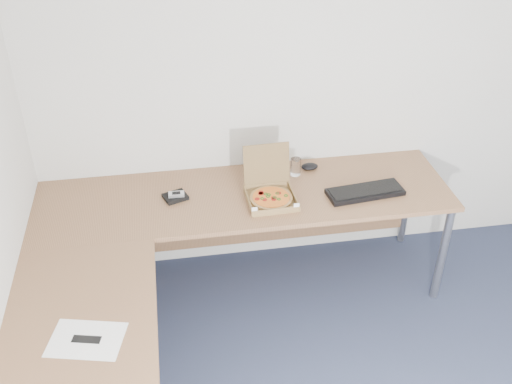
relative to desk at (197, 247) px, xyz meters
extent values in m
cube|color=#895E3E|center=(0.32, 0.43, 0.01)|extent=(2.50, 0.70, 0.03)
cube|color=#895E3E|center=(-0.58, -0.67, 0.01)|extent=(0.70, 1.50, 0.03)
cylinder|color=gray|center=(1.52, 0.73, -0.35)|extent=(0.05, 0.05, 0.70)
cube|color=olive|center=(0.47, 0.33, 0.03)|extent=(0.28, 0.28, 0.01)
cube|color=olive|center=(0.47, 0.49, 0.18)|extent=(0.28, 0.06, 0.28)
cylinder|color=#B28045|center=(0.47, 0.33, 0.05)|extent=(0.25, 0.25, 0.02)
cylinder|color=red|center=(0.47, 0.33, 0.06)|extent=(0.22, 0.22, 0.00)
cylinder|color=silver|center=(0.68, 0.60, 0.09)|extent=(0.06, 0.06, 0.11)
cube|color=black|center=(1.04, 0.31, 0.04)|extent=(0.48, 0.21, 0.03)
ellipsoid|color=black|center=(0.78, 0.65, 0.05)|extent=(0.12, 0.08, 0.04)
cube|color=black|center=(-0.09, 0.45, 0.04)|extent=(0.16, 0.15, 0.02)
cube|color=#B2B5BA|center=(-0.08, 0.45, 0.06)|extent=(0.10, 0.05, 0.02)
cube|color=white|center=(-0.54, -0.61, 0.03)|extent=(0.37, 0.30, 0.00)
ellipsoid|color=black|center=(0.58, 0.61, 0.07)|extent=(0.09, 0.09, 0.08)
camera|label=1|loc=(-0.10, -2.56, 2.05)|focal=42.28mm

